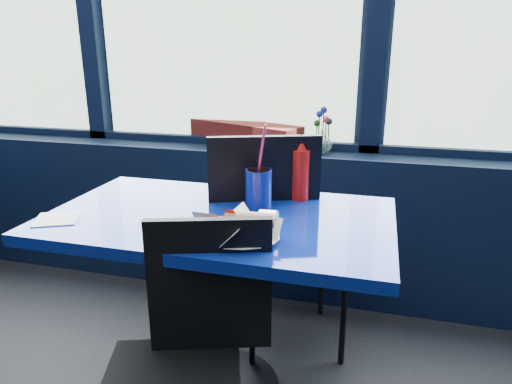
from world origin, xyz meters
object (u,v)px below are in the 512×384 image
chair_near_front (188,348)px  soda_cup (259,189)px  near_table (220,261)px  planter_box (245,135)px  chair_near_back (281,232)px  flower_vase (322,139)px  food_basket (238,229)px  ketchup_bottle (300,171)px

chair_near_front → soda_cup: soda_cup is taller
near_table → planter_box: bearing=100.8°
chair_near_back → planter_box: bearing=-81.2°
chair_near_back → flower_vase: (0.09, 0.54, 0.30)m
chair_near_front → food_basket: (0.09, 0.21, 0.29)m
planter_box → food_basket: (0.30, -1.09, -0.08)m
chair_near_front → flower_vase: bearing=62.6°
planter_box → soda_cup: size_ratio=2.07×
near_table → flower_vase: 0.95m
flower_vase → ketchup_bottle: size_ratio=0.89×
chair_near_front → food_basket: 0.37m
chair_near_front → flower_vase: size_ratio=3.69×
soda_cup → ketchup_bottle: bearing=53.3°
chair_near_back → chair_near_front: bearing=59.9°
near_table → flower_vase: size_ratio=5.21×
near_table → ketchup_bottle: (0.24, 0.24, 0.30)m
chair_near_back → food_basket: bearing=65.9°
near_table → flower_vase: flower_vase is taller
flower_vase → soda_cup: bearing=-99.2°
food_basket → ketchup_bottle: size_ratio=1.16×
flower_vase → food_basket: bearing=-96.5°
food_basket → ketchup_bottle: bearing=98.8°
planter_box → ketchup_bottle: size_ratio=2.54×
near_table → food_basket: (0.13, -0.19, 0.21)m
food_basket → planter_box: bearing=129.2°
flower_vase → near_table: bearing=-106.1°
near_table → ketchup_bottle: bearing=45.1°
ketchup_bottle → near_table: bearing=-134.9°
chair_near_front → food_basket: chair_near_front is taller
ketchup_bottle → soda_cup: size_ratio=0.81×
near_table → chair_near_back: bearing=63.5°
chair_near_front → planter_box: 1.37m
planter_box → food_basket: 1.14m
near_table → chair_near_front: size_ratio=1.41×
chair_near_back → flower_vase: size_ratio=4.33×
flower_vase → soda_cup: (-0.13, -0.78, -0.04)m
planter_box → food_basket: bearing=-51.3°
chair_near_front → ketchup_bottle: ketchup_bottle is taller
chair_near_front → flower_vase: flower_vase is taller
food_basket → ketchup_bottle: 0.45m
planter_box → flower_vase: flower_vase is taller
chair_near_back → planter_box: (-0.33, 0.59, 0.29)m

